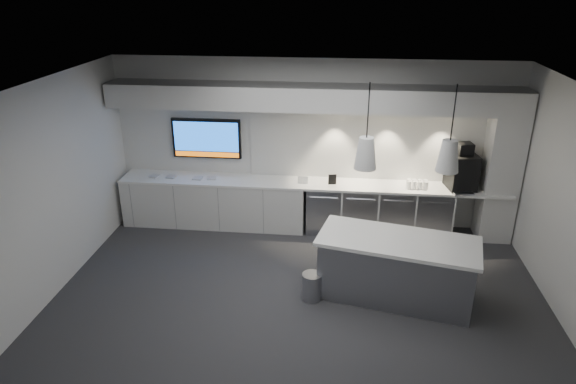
# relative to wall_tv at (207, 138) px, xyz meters

# --- Properties ---
(floor) EXTENTS (7.00, 7.00, 0.00)m
(floor) POSITION_rel_wall_tv_xyz_m (1.90, -2.45, -1.56)
(floor) COLOR #2F2F32
(floor) RESTS_ON ground
(ceiling) EXTENTS (7.00, 7.00, 0.00)m
(ceiling) POSITION_rel_wall_tv_xyz_m (1.90, -2.45, 1.44)
(ceiling) COLOR black
(ceiling) RESTS_ON wall_back
(wall_back) EXTENTS (7.00, 0.00, 7.00)m
(wall_back) POSITION_rel_wall_tv_xyz_m (1.90, 0.05, -0.06)
(wall_back) COLOR silver
(wall_back) RESTS_ON floor
(wall_front) EXTENTS (7.00, 0.00, 7.00)m
(wall_front) POSITION_rel_wall_tv_xyz_m (1.90, -4.95, -0.06)
(wall_front) COLOR silver
(wall_front) RESTS_ON floor
(wall_left) EXTENTS (0.00, 7.00, 7.00)m
(wall_left) POSITION_rel_wall_tv_xyz_m (-1.60, -2.45, -0.06)
(wall_left) COLOR silver
(wall_left) RESTS_ON floor
(back_counter) EXTENTS (6.80, 0.65, 0.04)m
(back_counter) POSITION_rel_wall_tv_xyz_m (1.90, -0.27, -0.68)
(back_counter) COLOR white
(back_counter) RESTS_ON left_base_cabinets
(left_base_cabinets) EXTENTS (3.30, 0.63, 0.86)m
(left_base_cabinets) POSITION_rel_wall_tv_xyz_m (0.15, -0.27, -1.13)
(left_base_cabinets) COLOR silver
(left_base_cabinets) RESTS_ON floor
(fridge_unit_a) EXTENTS (0.60, 0.61, 0.85)m
(fridge_unit_a) POSITION_rel_wall_tv_xyz_m (2.15, -0.27, -1.13)
(fridge_unit_a) COLOR #93959B
(fridge_unit_a) RESTS_ON floor
(fridge_unit_b) EXTENTS (0.60, 0.61, 0.85)m
(fridge_unit_b) POSITION_rel_wall_tv_xyz_m (2.78, -0.27, -1.13)
(fridge_unit_b) COLOR #93959B
(fridge_unit_b) RESTS_ON floor
(fridge_unit_c) EXTENTS (0.60, 0.61, 0.85)m
(fridge_unit_c) POSITION_rel_wall_tv_xyz_m (3.41, -0.27, -1.13)
(fridge_unit_c) COLOR #93959B
(fridge_unit_c) RESTS_ON floor
(fridge_unit_d) EXTENTS (0.60, 0.61, 0.85)m
(fridge_unit_d) POSITION_rel_wall_tv_xyz_m (4.04, -0.27, -1.13)
(fridge_unit_d) COLOR #93959B
(fridge_unit_d) RESTS_ON floor
(backsplash) EXTENTS (4.60, 0.03, 1.30)m
(backsplash) POSITION_rel_wall_tv_xyz_m (3.10, 0.03, -0.01)
(backsplash) COLOR silver
(backsplash) RESTS_ON wall_back
(soffit) EXTENTS (6.90, 0.60, 0.40)m
(soffit) POSITION_rel_wall_tv_xyz_m (1.90, -0.25, 0.84)
(soffit) COLOR silver
(soffit) RESTS_ON wall_back
(column) EXTENTS (0.55, 0.55, 2.60)m
(column) POSITION_rel_wall_tv_xyz_m (5.10, -0.25, -0.26)
(column) COLOR silver
(column) RESTS_ON floor
(wall_tv) EXTENTS (1.25, 0.07, 0.72)m
(wall_tv) POSITION_rel_wall_tv_xyz_m (0.00, 0.00, 0.00)
(wall_tv) COLOR black
(wall_tv) RESTS_ON wall_back
(island) EXTENTS (2.33, 1.38, 0.92)m
(island) POSITION_rel_wall_tv_xyz_m (3.25, -2.31, -1.09)
(island) COLOR #93959B
(island) RESTS_ON floor
(bin) EXTENTS (0.33, 0.33, 0.40)m
(bin) POSITION_rel_wall_tv_xyz_m (2.08, -2.48, -1.36)
(bin) COLOR #93959B
(bin) RESTS_ON floor
(coffee_machine) EXTENTS (0.51, 0.67, 0.80)m
(coffee_machine) POSITION_rel_wall_tv_xyz_m (4.46, -0.25, -0.33)
(coffee_machine) COLOR black
(coffee_machine) RESTS_ON back_counter
(sign_black) EXTENTS (0.14, 0.05, 0.18)m
(sign_black) POSITION_rel_wall_tv_xyz_m (2.28, -0.32, -0.57)
(sign_black) COLOR black
(sign_black) RESTS_ON back_counter
(sign_white) EXTENTS (0.18, 0.03, 0.14)m
(sign_white) POSITION_rel_wall_tv_xyz_m (1.77, -0.34, -0.59)
(sign_white) COLOR white
(sign_white) RESTS_ON back_counter
(cup_cluster) EXTENTS (0.36, 0.17, 0.14)m
(cup_cluster) POSITION_rel_wall_tv_xyz_m (3.73, -0.35, -0.59)
(cup_cluster) COLOR white
(cup_cluster) RESTS_ON back_counter
(tray_a) EXTENTS (0.20, 0.20, 0.02)m
(tray_a) POSITION_rel_wall_tv_xyz_m (-0.93, -0.31, -0.65)
(tray_a) COLOR #B8B8B8
(tray_a) RESTS_ON back_counter
(tray_b) EXTENTS (0.18, 0.18, 0.02)m
(tray_b) POSITION_rel_wall_tv_xyz_m (-0.61, -0.30, -0.65)
(tray_b) COLOR #B8B8B8
(tray_b) RESTS_ON back_counter
(tray_c) EXTENTS (0.16, 0.16, 0.02)m
(tray_c) POSITION_rel_wall_tv_xyz_m (-0.12, -0.32, -0.65)
(tray_c) COLOR #B8B8B8
(tray_c) RESTS_ON back_counter
(tray_d) EXTENTS (0.19, 0.19, 0.02)m
(tray_d) POSITION_rel_wall_tv_xyz_m (0.13, -0.29, -0.65)
(tray_d) COLOR #B8B8B8
(tray_d) RESTS_ON back_counter
(pendant_left) EXTENTS (0.29, 0.29, 1.12)m
(pendant_left) POSITION_rel_wall_tv_xyz_m (2.73, -2.31, 0.59)
(pendant_left) COLOR silver
(pendant_left) RESTS_ON ceiling
(pendant_right) EXTENTS (0.29, 0.29, 1.12)m
(pendant_right) POSITION_rel_wall_tv_xyz_m (3.77, -2.31, 0.59)
(pendant_right) COLOR silver
(pendant_right) RESTS_ON ceiling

